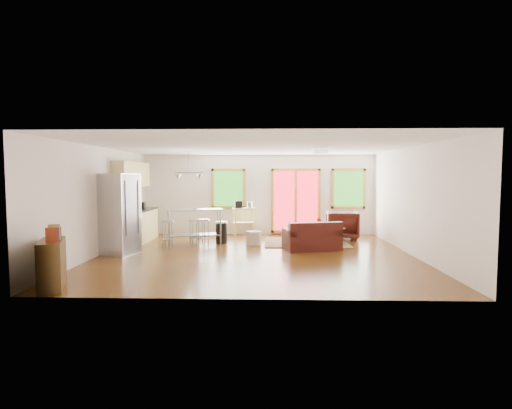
{
  "coord_description": "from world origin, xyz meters",
  "views": [
    {
      "loc": [
        0.29,
        -9.53,
        1.89
      ],
      "look_at": [
        0.0,
        0.3,
        1.2
      ],
      "focal_mm": 28.0,
      "sensor_mm": 36.0,
      "label": 1
    }
  ],
  "objects_px": {
    "island": "(194,220)",
    "rug": "(306,242)",
    "kitchen_cart": "(243,212)",
    "loveseat": "(312,239)",
    "refrigerator": "(119,214)",
    "armchair": "(342,224)",
    "ottoman": "(300,232)",
    "coffee_table": "(318,230)"
  },
  "relations": [
    {
      "from": "island",
      "to": "kitchen_cart",
      "type": "height_order",
      "value": "kitchen_cart"
    },
    {
      "from": "loveseat",
      "to": "refrigerator",
      "type": "height_order",
      "value": "refrigerator"
    },
    {
      "from": "rug",
      "to": "refrigerator",
      "type": "bearing_deg",
      "value": -159.65
    },
    {
      "from": "refrigerator",
      "to": "kitchen_cart",
      "type": "relative_size",
      "value": 1.76
    },
    {
      "from": "ottoman",
      "to": "kitchen_cart",
      "type": "distance_m",
      "value": 1.97
    },
    {
      "from": "rug",
      "to": "ottoman",
      "type": "height_order",
      "value": "ottoman"
    },
    {
      "from": "kitchen_cart",
      "to": "loveseat",
      "type": "bearing_deg",
      "value": -52.52
    },
    {
      "from": "rug",
      "to": "ottoman",
      "type": "distance_m",
      "value": 0.76
    },
    {
      "from": "refrigerator",
      "to": "island",
      "type": "xyz_separation_m",
      "value": [
        1.58,
        1.46,
        -0.31
      ]
    },
    {
      "from": "ottoman",
      "to": "island",
      "type": "distance_m",
      "value": 3.22
    },
    {
      "from": "loveseat",
      "to": "refrigerator",
      "type": "bearing_deg",
      "value": 173.97
    },
    {
      "from": "armchair",
      "to": "ottoman",
      "type": "distance_m",
      "value": 1.3
    },
    {
      "from": "loveseat",
      "to": "island",
      "type": "height_order",
      "value": "island"
    },
    {
      "from": "rug",
      "to": "loveseat",
      "type": "relative_size",
      "value": 1.52
    },
    {
      "from": "armchair",
      "to": "kitchen_cart",
      "type": "bearing_deg",
      "value": -9.16
    },
    {
      "from": "island",
      "to": "rug",
      "type": "bearing_deg",
      "value": 5.28
    },
    {
      "from": "rug",
      "to": "armchair",
      "type": "bearing_deg",
      "value": 31.79
    },
    {
      "from": "island",
      "to": "kitchen_cart",
      "type": "distance_m",
      "value": 2.14
    },
    {
      "from": "kitchen_cart",
      "to": "armchair",
      "type": "bearing_deg",
      "value": -13.4
    },
    {
      "from": "loveseat",
      "to": "armchair",
      "type": "bearing_deg",
      "value": 44.73
    },
    {
      "from": "coffee_table",
      "to": "kitchen_cart",
      "type": "distance_m",
      "value": 2.63
    },
    {
      "from": "refrigerator",
      "to": "kitchen_cart",
      "type": "height_order",
      "value": "refrigerator"
    },
    {
      "from": "coffee_table",
      "to": "armchair",
      "type": "distance_m",
      "value": 1.04
    },
    {
      "from": "ottoman",
      "to": "refrigerator",
      "type": "distance_m",
      "value": 5.28
    },
    {
      "from": "rug",
      "to": "kitchen_cart",
      "type": "distance_m",
      "value": 2.48
    },
    {
      "from": "ottoman",
      "to": "kitchen_cart",
      "type": "bearing_deg",
      "value": 157.98
    },
    {
      "from": "rug",
      "to": "ottoman",
      "type": "relative_size",
      "value": 3.7
    },
    {
      "from": "loveseat",
      "to": "ottoman",
      "type": "relative_size",
      "value": 2.43
    },
    {
      "from": "refrigerator",
      "to": "rug",
      "type": "bearing_deg",
      "value": 37.73
    },
    {
      "from": "refrigerator",
      "to": "island",
      "type": "height_order",
      "value": "refrigerator"
    },
    {
      "from": "coffee_table",
      "to": "island",
      "type": "height_order",
      "value": "island"
    },
    {
      "from": "armchair",
      "to": "refrigerator",
      "type": "relative_size",
      "value": 0.48
    },
    {
      "from": "coffee_table",
      "to": "ottoman",
      "type": "bearing_deg",
      "value": 125.35
    },
    {
      "from": "ottoman",
      "to": "kitchen_cart",
      "type": "height_order",
      "value": "kitchen_cart"
    },
    {
      "from": "ottoman",
      "to": "refrigerator",
      "type": "bearing_deg",
      "value": -151.72
    },
    {
      "from": "armchair",
      "to": "kitchen_cart",
      "type": "height_order",
      "value": "kitchen_cart"
    },
    {
      "from": "loveseat",
      "to": "ottoman",
      "type": "bearing_deg",
      "value": 81.64
    },
    {
      "from": "rug",
      "to": "coffee_table",
      "type": "bearing_deg",
      "value": 12.37
    },
    {
      "from": "rug",
      "to": "ottoman",
      "type": "bearing_deg",
      "value": 99.9
    },
    {
      "from": "rug",
      "to": "kitchen_cart",
      "type": "relative_size",
      "value": 2.1
    },
    {
      "from": "armchair",
      "to": "island",
      "type": "xyz_separation_m",
      "value": [
        -4.3,
        -1.0,
        0.21
      ]
    },
    {
      "from": "coffee_table",
      "to": "island",
      "type": "bearing_deg",
      "value": -174.03
    }
  ]
}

